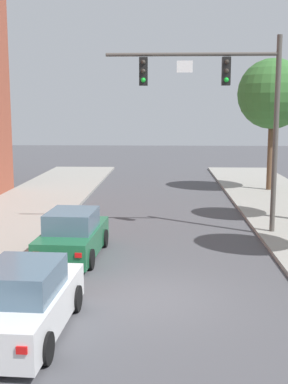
# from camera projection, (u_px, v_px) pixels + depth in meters

# --- Properties ---
(ground_plane) EXTENTS (120.00, 120.00, 0.00)m
(ground_plane) POSITION_uv_depth(u_px,v_px,m) (150.00, 298.00, 13.05)
(ground_plane) COLOR #4C4C51
(traffic_signal_mast) EXTENTS (6.62, 0.38, 7.50)m
(traffic_signal_mast) POSITION_uv_depth(u_px,v_px,m) (228.00, 98.00, 19.00)
(traffic_signal_mast) COLOR #514C47
(traffic_signal_mast) RESTS_ON sidewalk_right
(car_lead_green) EXTENTS (1.98, 4.31, 1.60)m
(car_lead_green) POSITION_uv_depth(u_px,v_px,m) (73.00, 236.00, 16.62)
(car_lead_green) COLOR #1E663D
(car_lead_green) RESTS_ON ground
(car_following_white) EXTENTS (1.98, 4.31, 1.60)m
(car_following_white) POSITION_uv_depth(u_px,v_px,m) (25.00, 302.00, 10.83)
(car_following_white) COLOR silver
(car_following_white) RESTS_ON ground
(street_tree_third) EXTENTS (4.13, 4.13, 7.78)m
(street_tree_third) POSITION_uv_depth(u_px,v_px,m) (272.00, 94.00, 29.44)
(street_tree_third) COLOR brown
(street_tree_third) RESTS_ON sidewalk_right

